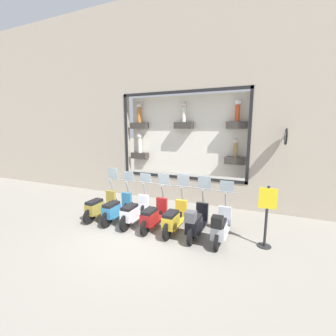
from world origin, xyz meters
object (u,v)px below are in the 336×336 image
(scooter_silver_0, at_px, (221,226))
(shop_sign_post, at_px, (267,215))
(scooter_black_1, at_px, (196,222))
(scooter_teal_5, at_px, (117,209))
(scooter_olive_6, at_px, (100,206))
(scooter_yellow_2, at_px, (174,218))
(scooter_white_4, at_px, (134,212))
(scooter_red_3, at_px, (153,215))

(scooter_silver_0, xyz_separation_m, shop_sign_post, (0.20, -1.15, 0.45))
(scooter_silver_0, relative_size, scooter_black_1, 0.99)
(scooter_teal_5, bearing_deg, scooter_olive_6, 89.86)
(scooter_yellow_2, xyz_separation_m, scooter_white_4, (-0.00, 1.42, 0.00))
(scooter_silver_0, relative_size, scooter_red_3, 1.00)
(scooter_yellow_2, height_order, scooter_red_3, scooter_yellow_2)
(scooter_teal_5, bearing_deg, scooter_yellow_2, -89.95)
(scooter_yellow_2, height_order, scooter_olive_6, scooter_olive_6)
(scooter_white_4, relative_size, scooter_teal_5, 1.00)
(scooter_silver_0, xyz_separation_m, scooter_black_1, (0.01, 0.71, 0.02))
(scooter_white_4, xyz_separation_m, scooter_teal_5, (-0.00, 0.71, -0.00))
(scooter_yellow_2, relative_size, scooter_teal_5, 1.00)
(scooter_yellow_2, relative_size, scooter_olive_6, 1.00)
(scooter_red_3, relative_size, scooter_white_4, 0.99)
(scooter_black_1, relative_size, scooter_teal_5, 1.00)
(scooter_olive_6, bearing_deg, scooter_red_3, -90.13)
(scooter_black_1, distance_m, shop_sign_post, 1.92)
(scooter_olive_6, bearing_deg, shop_sign_post, -88.68)
(scooter_silver_0, bearing_deg, scooter_yellow_2, 87.07)
(scooter_white_4, distance_m, scooter_teal_5, 0.71)
(scooter_black_1, xyz_separation_m, shop_sign_post, (0.19, -1.86, 0.44))
(scooter_black_1, relative_size, scooter_olive_6, 1.00)
(scooter_silver_0, bearing_deg, scooter_red_3, 88.18)
(scooter_silver_0, bearing_deg, shop_sign_post, -80.30)
(scooter_white_4, bearing_deg, scooter_black_1, -91.65)
(scooter_black_1, distance_m, scooter_white_4, 2.13)
(scooter_yellow_2, bearing_deg, scooter_silver_0, -92.93)
(scooter_yellow_2, bearing_deg, scooter_red_3, 90.41)
(scooter_red_3, bearing_deg, scooter_yellow_2, -89.59)
(scooter_white_4, height_order, scooter_teal_5, scooter_teal_5)
(scooter_black_1, bearing_deg, shop_sign_post, -84.26)
(scooter_red_3, relative_size, scooter_teal_5, 1.00)
(scooter_red_3, distance_m, scooter_teal_5, 1.42)
(scooter_red_3, bearing_deg, scooter_silver_0, -91.82)
(scooter_black_1, bearing_deg, scooter_olive_6, 88.99)
(scooter_yellow_2, xyz_separation_m, shop_sign_post, (0.12, -2.57, 0.47))
(scooter_white_4, bearing_deg, scooter_silver_0, -91.43)
(scooter_black_1, xyz_separation_m, scooter_teal_5, (0.06, 2.84, -0.04))
(scooter_black_1, height_order, shop_sign_post, shop_sign_post)
(shop_sign_post, bearing_deg, scooter_black_1, 95.74)
(scooter_silver_0, relative_size, scooter_yellow_2, 0.99)
(scooter_black_1, xyz_separation_m, scooter_white_4, (0.06, 2.13, -0.04))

